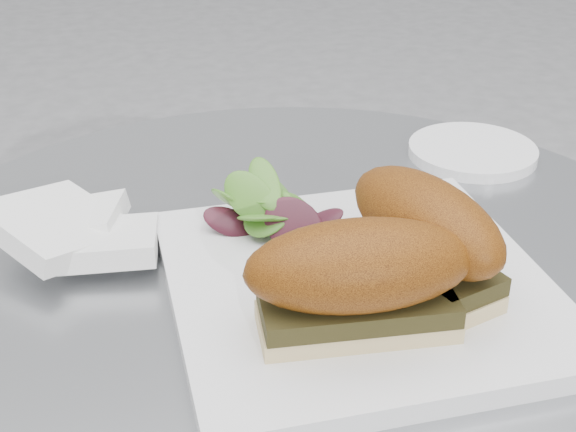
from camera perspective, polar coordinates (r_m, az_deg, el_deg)
The scene contains 6 objects.
plate at distance 0.60m, azimuth 5.00°, elevation -5.02°, with size 0.28×0.28×0.02m, color white.
sandwich_left at distance 0.52m, azimuth 5.08°, elevation -4.33°, with size 0.16×0.08×0.08m.
sandwich_right at distance 0.58m, azimuth 9.69°, elevation -1.05°, with size 0.11×0.16×0.08m.
salad at distance 0.64m, azimuth -0.88°, elevation 0.87°, with size 0.11×0.11×0.05m, color #5F9B33, non-canonical shape.
napkin at distance 0.67m, azimuth -14.23°, elevation -2.02°, with size 0.13×0.13×0.02m, color white, non-canonical shape.
saucer at distance 0.84m, azimuth 12.99°, elevation 4.51°, with size 0.13×0.13×0.01m, color white.
Camera 1 is at (-0.14, -0.52, 1.07)m, focal length 50.00 mm.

